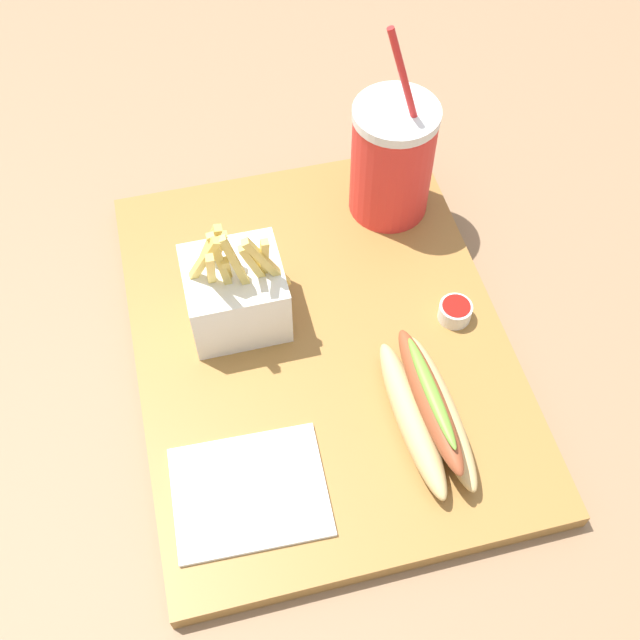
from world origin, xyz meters
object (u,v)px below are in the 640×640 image
Objects in this scene: fries_basket at (235,292)px; ketchup_cup_1 at (455,311)px; soda_cup at (392,160)px; hot_dog_1 at (427,410)px; napkin_stack at (250,491)px.

ketchup_cup_1 is at bearing 75.67° from fries_basket.
soda_cup is at bearing -172.66° from ketchup_cup_1.
fries_basket is at bearing -104.33° from ketchup_cup_1.
fries_basket is at bearing -137.91° from hot_dog_1.
fries_basket is 4.16× the size of ketchup_cup_1.
hot_dog_1 is (0.16, 0.14, -0.02)m from fries_basket.
napkin_stack is at bearing -60.27° from ketchup_cup_1.
napkin_stack is at bearing -80.41° from hot_dog_1.
soda_cup is at bearing 120.03° from fries_basket.
hot_dog_1 reaches higher than ketchup_cup_1.
fries_basket is 0.21m from hot_dog_1.
napkin_stack is (0.18, -0.02, -0.04)m from fries_basket.
soda_cup is 1.73× the size of napkin_stack.
soda_cup reaches higher than hot_dog_1.
hot_dog_1 is 0.17m from napkin_stack.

